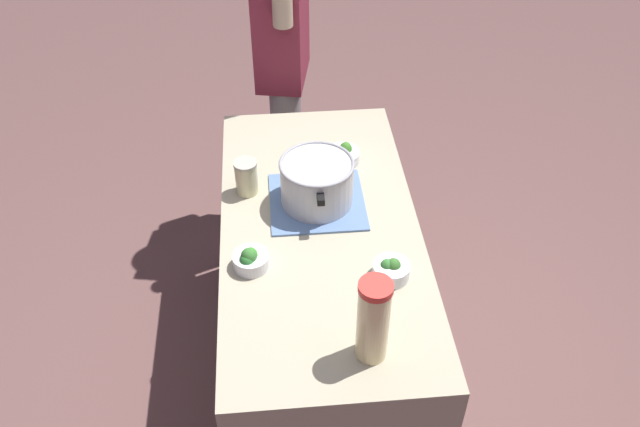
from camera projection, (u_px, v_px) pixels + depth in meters
ground_plane at (320, 374)px, 2.82m from camera, size 8.00×8.00×0.00m
counter_slab at (320, 308)px, 2.54m from camera, size 1.39×0.67×0.85m
dish_cloth at (316, 202)px, 2.34m from camera, size 0.33×0.33×0.01m
cooking_pot at (315, 181)px, 2.28m from camera, size 0.32×0.26×0.17m
lemonade_pitcher at (373, 320)px, 1.77m from camera, size 0.09×0.09×0.28m
mason_jar at (246, 177)px, 2.34m from camera, size 0.08×0.08×0.13m
broccoli_bowl_front at (391, 270)px, 2.06m from camera, size 0.12×0.12×0.07m
broccoli_bowl_center at (343, 155)px, 2.50m from camera, size 0.13×0.13×0.07m
broccoli_bowl_back at (250, 260)px, 2.09m from camera, size 0.11×0.11×0.08m
person_cook at (283, 57)px, 2.96m from camera, size 0.50×0.26×1.68m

